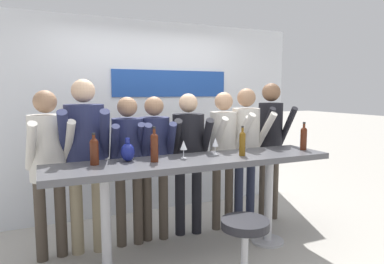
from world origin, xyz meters
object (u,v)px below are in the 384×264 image
Objects in this scene: person_rightmost at (270,134)px; decorative_vase at (128,152)px; person_center_right at (189,149)px; person_far_right at (246,141)px; wine_bottle_1 at (242,142)px; person_right at (224,144)px; person_far_left at (48,156)px; wine_bottle_0 at (304,137)px; person_left at (85,147)px; wine_bottle_2 at (94,150)px; wine_glass_0 at (184,146)px; wine_glass_1 at (215,143)px; tasting_table at (196,172)px; person_center at (155,152)px; person_center_left at (128,155)px; wine_bottle_3 at (154,146)px; bar_stool at (245,244)px.

person_rightmost is 1.98m from decorative_vase.
person_center_right is 0.74m from person_far_right.
wine_bottle_1 is at bearing -9.85° from decorative_vase.
decorative_vase is (-1.25, -0.40, 0.07)m from person_right.
wine_bottle_1 is at bearing -27.63° from person_far_left.
wine_bottle_0 is at bearing -16.34° from person_center_right.
person_left is at bearing -170.77° from person_rightmost.
person_rightmost is (0.40, 0.06, 0.06)m from person_far_right.
person_rightmost is 6.18× the size of wine_bottle_2.
person_center_right is 7.45× the size of decorative_vase.
person_far_left is 1.32m from wine_glass_0.
person_center_right reaches higher than wine_bottle_1.
person_center_right reaches higher than wine_bottle_2.
wine_glass_0 is at bearing -172.08° from wine_glass_1.
person_center_right is at bearing 61.71° from wine_glass_0.
person_center is (-0.24, 0.56, 0.12)m from tasting_table.
person_far_left is at bearing -169.34° from person_center_right.
person_center is at bearing 112.78° from tasting_table.
person_right is 0.97× the size of person_far_right.
person_center_left is 1.93m from wine_bottle_0.
person_left is 1.13m from person_center_right.
wine_bottle_2 is at bearing 176.38° from wine_bottle_0.
person_rightmost is at bearing 23.68° from wine_glass_1.
person_far_left reaches higher than wine_bottle_3.
person_rightmost is 5.40× the size of wine_bottle_3.
tasting_table is 9.34× the size of wine_bottle_1.
person_right is (1.14, -0.01, 0.04)m from person_center_left.
person_rightmost is 2.29m from wine_bottle_2.
wine_bottle_1 is 0.28m from wine_glass_1.
person_rightmost is at bearing 5.19° from person_center_left.
person_left is at bearing -175.64° from person_center_left.
person_center_left is 0.95× the size of person_far_right.
tasting_table is 1.71× the size of person_right.
bar_stool is 2.01m from person_far_left.
person_far_left is at bearing 167.05° from wine_bottle_0.
wine_bottle_3 reaches higher than tasting_table.
person_center is at bearing -171.16° from person_rightmost.
person_far_right is at bearing 32.07° from wine_glass_1.
person_center_right reaches higher than tasting_table.
tasting_table is at bearing 173.69° from wine_bottle_1.
person_far_left is at bearing -171.05° from person_rightmost.
person_far_right is (1.14, -0.06, 0.06)m from person_center.
person_far_left is 1.04× the size of person_center_left.
person_rightmost reaches higher than bar_stool.
person_left reaches higher than person_center.
person_center_right is 0.99× the size of person_right.
wine_bottle_0 is at bearing 29.38° from bar_stool.
person_center_left is 0.62m from wine_bottle_2.
wine_bottle_3 is at bearing -165.04° from person_far_right.
wine_bottle_1 is 1.71× the size of wine_glass_0.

